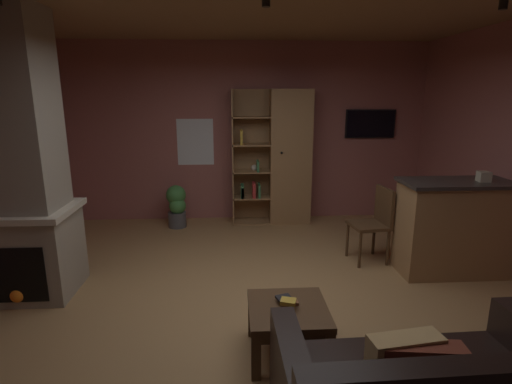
{
  "coord_description": "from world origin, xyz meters",
  "views": [
    {
      "loc": [
        -0.23,
        -3.51,
        2.01
      ],
      "look_at": [
        0.0,
        0.4,
        1.05
      ],
      "focal_mm": 28.0,
      "sensor_mm": 36.0,
      "label": 1
    }
  ],
  "objects_px": {
    "coffee_table": "(288,317)",
    "tissue_box": "(484,177)",
    "bookshelf_cabinet": "(284,158)",
    "dining_chair": "(375,219)",
    "table_book_0": "(289,302)",
    "stone_fireplace": "(19,173)",
    "kitchen_bar_counter": "(466,227)",
    "wall_mounted_tv": "(370,124)",
    "table_book_1": "(284,298)",
    "table_book_2": "(288,301)",
    "potted_floor_plant": "(177,205)"
  },
  "relations": [
    {
      "from": "dining_chair",
      "to": "bookshelf_cabinet",
      "type": "bearing_deg",
      "value": 119.12
    },
    {
      "from": "dining_chair",
      "to": "potted_floor_plant",
      "type": "xyz_separation_m",
      "value": [
        -2.59,
        1.45,
        -0.18
      ]
    },
    {
      "from": "table_book_1",
      "to": "table_book_0",
      "type": "bearing_deg",
      "value": -35.84
    },
    {
      "from": "kitchen_bar_counter",
      "to": "tissue_box",
      "type": "height_order",
      "value": "tissue_box"
    },
    {
      "from": "table_book_2",
      "to": "table_book_0",
      "type": "bearing_deg",
      "value": 78.57
    },
    {
      "from": "bookshelf_cabinet",
      "to": "wall_mounted_tv",
      "type": "height_order",
      "value": "bookshelf_cabinet"
    },
    {
      "from": "kitchen_bar_counter",
      "to": "coffee_table",
      "type": "xyz_separation_m",
      "value": [
        -2.22,
        -1.39,
        -0.22
      ]
    },
    {
      "from": "dining_chair",
      "to": "kitchen_bar_counter",
      "type": "bearing_deg",
      "value": -23.04
    },
    {
      "from": "stone_fireplace",
      "to": "wall_mounted_tv",
      "type": "height_order",
      "value": "stone_fireplace"
    },
    {
      "from": "stone_fireplace",
      "to": "kitchen_bar_counter",
      "type": "height_order",
      "value": "stone_fireplace"
    },
    {
      "from": "tissue_box",
      "to": "table_book_0",
      "type": "bearing_deg",
      "value": -150.8
    },
    {
      "from": "stone_fireplace",
      "to": "coffee_table",
      "type": "relative_size",
      "value": 4.52
    },
    {
      "from": "tissue_box",
      "to": "dining_chair",
      "type": "distance_m",
      "value": 1.26
    },
    {
      "from": "table_book_0",
      "to": "dining_chair",
      "type": "relative_size",
      "value": 0.15
    },
    {
      "from": "tissue_box",
      "to": "table_book_0",
      "type": "relative_size",
      "value": 0.87
    },
    {
      "from": "coffee_table",
      "to": "table_book_1",
      "type": "relative_size",
      "value": 5.43
    },
    {
      "from": "stone_fireplace",
      "to": "table_book_1",
      "type": "bearing_deg",
      "value": -23.86
    },
    {
      "from": "table_book_0",
      "to": "coffee_table",
      "type": "bearing_deg",
      "value": -101.87
    },
    {
      "from": "potted_floor_plant",
      "to": "wall_mounted_tv",
      "type": "xyz_separation_m",
      "value": [
        3.1,
        0.39,
        1.2
      ]
    },
    {
      "from": "stone_fireplace",
      "to": "potted_floor_plant",
      "type": "bearing_deg",
      "value": 59.76
    },
    {
      "from": "kitchen_bar_counter",
      "to": "table_book_2",
      "type": "bearing_deg",
      "value": -147.66
    },
    {
      "from": "coffee_table",
      "to": "tissue_box",
      "type": "bearing_deg",
      "value": 30.09
    },
    {
      "from": "table_book_0",
      "to": "dining_chair",
      "type": "height_order",
      "value": "dining_chair"
    },
    {
      "from": "dining_chair",
      "to": "stone_fireplace",
      "type": "bearing_deg",
      "value": -170.91
    },
    {
      "from": "kitchen_bar_counter",
      "to": "wall_mounted_tv",
      "type": "bearing_deg",
      "value": 100.49
    },
    {
      "from": "table_book_2",
      "to": "wall_mounted_tv",
      "type": "relative_size",
      "value": 0.14
    },
    {
      "from": "bookshelf_cabinet",
      "to": "potted_floor_plant",
      "type": "xyz_separation_m",
      "value": [
        -1.69,
        -0.18,
        -0.68
      ]
    },
    {
      "from": "kitchen_bar_counter",
      "to": "table_book_1",
      "type": "height_order",
      "value": "kitchen_bar_counter"
    },
    {
      "from": "table_book_0",
      "to": "potted_floor_plant",
      "type": "bearing_deg",
      "value": 112.3
    },
    {
      "from": "bookshelf_cabinet",
      "to": "table_book_2",
      "type": "relative_size",
      "value": 18.07
    },
    {
      "from": "kitchen_bar_counter",
      "to": "table_book_0",
      "type": "height_order",
      "value": "kitchen_bar_counter"
    },
    {
      "from": "stone_fireplace",
      "to": "dining_chair",
      "type": "relative_size",
      "value": 3.05
    },
    {
      "from": "coffee_table",
      "to": "bookshelf_cabinet",
      "type": "bearing_deg",
      "value": 83.36
    },
    {
      "from": "potted_floor_plant",
      "to": "bookshelf_cabinet",
      "type": "bearing_deg",
      "value": 6.2
    },
    {
      "from": "stone_fireplace",
      "to": "kitchen_bar_counter",
      "type": "relative_size",
      "value": 1.84
    },
    {
      "from": "dining_chair",
      "to": "wall_mounted_tv",
      "type": "height_order",
      "value": "wall_mounted_tv"
    },
    {
      "from": "dining_chair",
      "to": "table_book_0",
      "type": "bearing_deg",
      "value": -126.92
    },
    {
      "from": "dining_chair",
      "to": "wall_mounted_tv",
      "type": "bearing_deg",
      "value": 74.78
    },
    {
      "from": "bookshelf_cabinet",
      "to": "coffee_table",
      "type": "distance_m",
      "value": 3.5
    },
    {
      "from": "bookshelf_cabinet",
      "to": "table_book_1",
      "type": "bearing_deg",
      "value": -97.2
    },
    {
      "from": "tissue_box",
      "to": "coffee_table",
      "type": "bearing_deg",
      "value": -149.91
    },
    {
      "from": "coffee_table",
      "to": "dining_chair",
      "type": "bearing_deg",
      "value": 53.69
    },
    {
      "from": "stone_fireplace",
      "to": "dining_chair",
      "type": "distance_m",
      "value": 3.91
    },
    {
      "from": "bookshelf_cabinet",
      "to": "stone_fireplace",
      "type": "bearing_deg",
      "value": -142.18
    },
    {
      "from": "coffee_table",
      "to": "table_book_2",
      "type": "bearing_deg",
      "value": -100.3
    },
    {
      "from": "bookshelf_cabinet",
      "to": "kitchen_bar_counter",
      "type": "height_order",
      "value": "bookshelf_cabinet"
    },
    {
      "from": "coffee_table",
      "to": "dining_chair",
      "type": "xyz_separation_m",
      "value": [
        1.31,
        1.78,
        0.2
      ]
    },
    {
      "from": "coffee_table",
      "to": "wall_mounted_tv",
      "type": "height_order",
      "value": "wall_mounted_tv"
    },
    {
      "from": "tissue_box",
      "to": "dining_chair",
      "type": "relative_size",
      "value": 0.13
    },
    {
      "from": "tissue_box",
      "to": "potted_floor_plant",
      "type": "xyz_separation_m",
      "value": [
        -3.6,
        1.88,
        -0.79
      ]
    }
  ]
}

